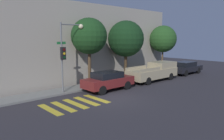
{
  "coord_description": "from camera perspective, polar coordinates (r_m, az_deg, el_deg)",
  "views": [
    {
      "loc": [
        -9.9,
        -10.73,
        4.16
      ],
      "look_at": [
        1.7,
        2.1,
        1.6
      ],
      "focal_mm": 35.0,
      "sensor_mm": 36.0,
      "label": 1
    }
  ],
  "objects": [
    {
      "name": "ground_plane",
      "position": [
        15.18,
        0.55,
        -7.49
      ],
      "size": [
        60.0,
        60.0,
        0.0
      ],
      "primitive_type": "plane",
      "color": "#2D2B30"
    },
    {
      "name": "sidewalk",
      "position": [
        18.3,
        -8.22,
        -4.59
      ],
      "size": [
        26.0,
        1.81,
        0.14
      ],
      "primitive_type": "cube",
      "color": "slate",
      "rests_on": "ground"
    },
    {
      "name": "building_row",
      "position": [
        21.55,
        -14.88,
        6.69
      ],
      "size": [
        26.0,
        6.0,
        7.23
      ],
      "primitive_type": "cube",
      "color": "#A89E8E",
      "rests_on": "ground"
    },
    {
      "name": "crosswalk",
      "position": [
        14.25,
        -9.6,
        -8.67
      ],
      "size": [
        3.9,
        2.6,
        0.0
      ],
      "color": "gold",
      "rests_on": "ground"
    },
    {
      "name": "traffic_light_pole",
      "position": [
        16.38,
        -11.66,
        5.75
      ],
      "size": [
        2.24,
        0.56,
        5.27
      ],
      "color": "slate",
      "rests_on": "ground"
    },
    {
      "name": "sedan_near_corner",
      "position": [
        17.35,
        -1.04,
        -2.76
      ],
      "size": [
        4.21,
        1.83,
        1.5
      ],
      "color": "maroon",
      "rests_on": "ground"
    },
    {
      "name": "pickup_truck",
      "position": [
        21.71,
        11.04,
        -0.35
      ],
      "size": [
        5.73,
        1.97,
        1.76
      ],
      "color": "tan",
      "rests_on": "ground"
    },
    {
      "name": "sedan_middle",
      "position": [
        26.62,
        18.65,
        0.65
      ],
      "size": [
        4.65,
        1.88,
        1.43
      ],
      "color": "black",
      "rests_on": "ground"
    },
    {
      "name": "tree_near_corner",
      "position": [
        18.42,
        -6.01,
        8.75
      ],
      "size": [
        3.02,
        3.02,
        5.81
      ],
      "color": "#4C3823",
      "rests_on": "ground"
    },
    {
      "name": "tree_midblock",
      "position": [
        21.3,
        3.65,
        8.1
      ],
      "size": [
        3.49,
        3.49,
        5.81
      ],
      "color": "#42301E",
      "rests_on": "ground"
    },
    {
      "name": "tree_far_end",
      "position": [
        26.03,
        13.17,
        7.89
      ],
      "size": [
        3.07,
        3.07,
        5.57
      ],
      "color": "brown",
      "rests_on": "ground"
    }
  ]
}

